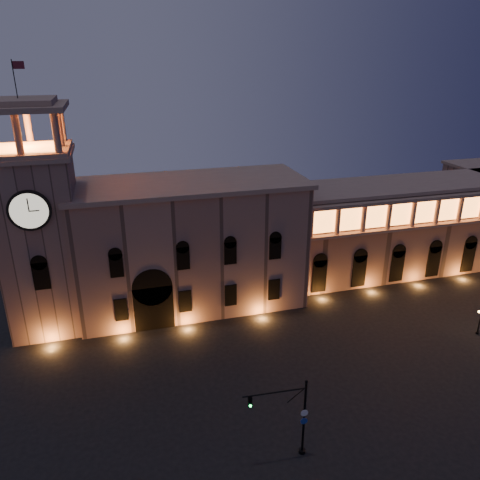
{
  "coord_description": "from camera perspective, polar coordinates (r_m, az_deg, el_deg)",
  "views": [
    {
      "loc": [
        -11.27,
        -36.58,
        32.94
      ],
      "look_at": [
        3.28,
        16.0,
        11.13
      ],
      "focal_mm": 35.0,
      "sensor_mm": 36.0,
      "label": 1
    }
  ],
  "objects": [
    {
      "name": "clock_tower",
      "position": [
        61.77,
        -23.12,
        0.64
      ],
      "size": [
        9.8,
        9.8,
        32.4
      ],
      "color": "#8E685D",
      "rests_on": "ground"
    },
    {
      "name": "traffic_light",
      "position": [
        42.79,
        6.53,
        -20.69
      ],
      "size": [
        5.74,
        0.76,
        7.88
      ],
      "rotation": [
        0.0,
        0.0,
        -0.06
      ],
      "color": "black",
      "rests_on": "ground"
    },
    {
      "name": "government_building",
      "position": [
        63.97,
        -6.06,
        -0.54
      ],
      "size": [
        30.8,
        12.8,
        17.6
      ],
      "color": "#8E685D",
      "rests_on": "ground"
    },
    {
      "name": "colonnade_wing",
      "position": [
        78.67,
        18.97,
        1.56
      ],
      "size": [
        40.6,
        11.5,
        14.5
      ],
      "color": "#896357",
      "rests_on": "ground"
    },
    {
      "name": "ground",
      "position": [
        50.5,
        1.32,
        -18.94
      ],
      "size": [
        160.0,
        160.0,
        0.0
      ],
      "primitive_type": "plane",
      "color": "black",
      "rests_on": "ground"
    }
  ]
}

